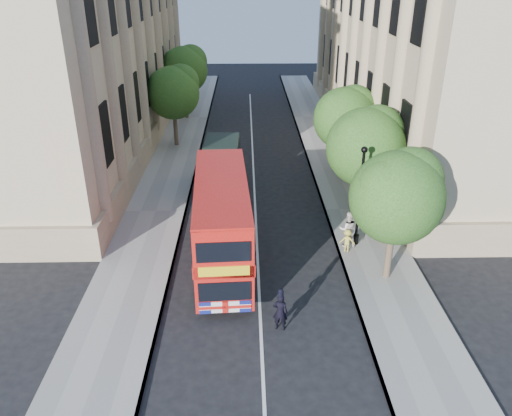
{
  "coord_description": "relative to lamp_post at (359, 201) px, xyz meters",
  "views": [
    {
      "loc": [
        -0.52,
        -15.94,
        12.73
      ],
      "look_at": [
        -0.06,
        5.71,
        2.3
      ],
      "focal_mm": 35.0,
      "sensor_mm": 36.0,
      "label": 1
    }
  ],
  "objects": [
    {
      "name": "tree_right_mid",
      "position": [
        0.84,
        3.03,
        1.93
      ],
      "size": [
        4.2,
        4.2,
        6.37
      ],
      "color": "#473828",
      "rests_on": "ground"
    },
    {
      "name": "police_constable",
      "position": [
        -4.25,
        -6.43,
        -1.71
      ],
      "size": [
        0.66,
        0.51,
        1.6
      ],
      "primitive_type": "imported",
      "rotation": [
        0.0,
        0.0,
        2.91
      ],
      "color": "black",
      "rests_on": "ground"
    },
    {
      "name": "tree_left_back",
      "position": [
        -10.96,
        24.03,
        2.2
      ],
      "size": [
        4.2,
        4.2,
        6.65
      ],
      "color": "#473828",
      "rests_on": "ground"
    },
    {
      "name": "child_a",
      "position": [
        1.47,
        0.05,
        -1.85
      ],
      "size": [
        0.68,
        0.55,
        1.08
      ],
      "primitive_type": "imported",
      "rotation": [
        0.0,
        0.0,
        3.67
      ],
      "color": "orange",
      "rests_on": "pavement_right"
    },
    {
      "name": "tree_right_near",
      "position": [
        0.84,
        -2.97,
        1.74
      ],
      "size": [
        4.0,
        4.0,
        6.08
      ],
      "color": "#473828",
      "rests_on": "ground"
    },
    {
      "name": "pavement_right",
      "position": [
        0.75,
        4.0,
        -2.45
      ],
      "size": [
        3.5,
        80.0,
        0.12
      ],
      "primitive_type": "cube",
      "color": "gray",
      "rests_on": "ground"
    },
    {
      "name": "tree_left_far",
      "position": [
        -10.96,
        16.03,
        1.93
      ],
      "size": [
        4.0,
        4.0,
        6.3
      ],
      "color": "#473828",
      "rests_on": "ground"
    },
    {
      "name": "tree_right_far",
      "position": [
        0.84,
        9.03,
        1.8
      ],
      "size": [
        4.0,
        4.0,
        6.15
      ],
      "color": "#473828",
      "rests_on": "ground"
    },
    {
      "name": "box_van",
      "position": [
        -7.06,
        7.52,
        -1.06
      ],
      "size": [
        2.27,
        5.24,
        2.96
      ],
      "rotation": [
        0.0,
        0.0,
        -0.03
      ],
      "color": "black",
      "rests_on": "ground"
    },
    {
      "name": "child_b",
      "position": [
        -0.6,
        -0.76,
        -1.8
      ],
      "size": [
        0.83,
        0.56,
        1.18
      ],
      "primitive_type": "imported",
      "rotation": [
        0.0,
        0.0,
        2.97
      ],
      "color": "gold",
      "rests_on": "pavement_right"
    },
    {
      "name": "building_right",
      "position": [
        8.8,
        18.0,
        6.49
      ],
      "size": [
        12.0,
        38.0,
        18.0
      ],
      "primitive_type": "cube",
      "color": "tan",
      "rests_on": "ground"
    },
    {
      "name": "lamp_post",
      "position": [
        0.0,
        0.0,
        0.0
      ],
      "size": [
        0.32,
        0.32,
        5.16
      ],
      "color": "black",
      "rests_on": "pavement_right"
    },
    {
      "name": "ground",
      "position": [
        -5.0,
        -6.0,
        -2.51
      ],
      "size": [
        120.0,
        120.0,
        0.0
      ],
      "primitive_type": "plane",
      "color": "black",
      "rests_on": "ground"
    },
    {
      "name": "pavement_left",
      "position": [
        -10.75,
        4.0,
        -2.45
      ],
      "size": [
        3.5,
        80.0,
        0.12
      ],
      "primitive_type": "cube",
      "color": "gray",
      "rests_on": "ground"
    },
    {
      "name": "building_left",
      "position": [
        -18.8,
        18.0,
        6.49
      ],
      "size": [
        12.0,
        38.0,
        18.0
      ],
      "primitive_type": "cube",
      "color": "tan",
      "rests_on": "ground"
    },
    {
      "name": "double_decker_bus",
      "position": [
        -6.64,
        -1.51,
        -0.25
      ],
      "size": [
        2.85,
        8.99,
        4.1
      ],
      "rotation": [
        0.0,
        0.0,
        0.06
      ],
      "color": "#B5130C",
      "rests_on": "ground"
    },
    {
      "name": "woman_pedestrian",
      "position": [
        -0.49,
        -0.23,
        -1.46
      ],
      "size": [
        0.94,
        0.75,
        1.87
      ],
      "primitive_type": "imported",
      "rotation": [
        0.0,
        0.0,
        3.1
      ],
      "color": "silver",
      "rests_on": "pavement_right"
    }
  ]
}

